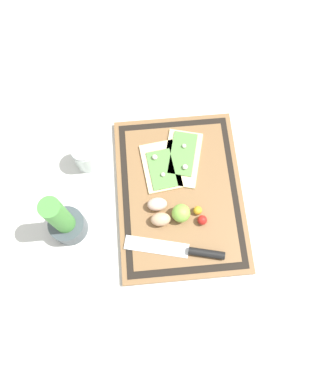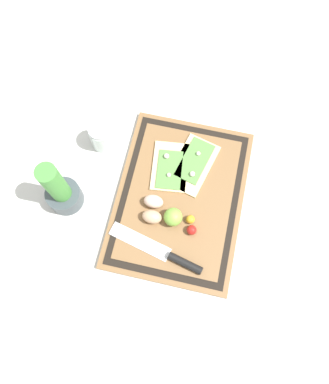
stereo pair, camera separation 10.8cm
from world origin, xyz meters
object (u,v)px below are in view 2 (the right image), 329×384
object	(u,v)px
egg_pink	(154,202)
herb_pot	(61,191)
pizza_slice_far	(170,167)
lime	(173,217)
pizza_slice_near	(193,164)
egg_brown	(152,217)
cherry_tomato_red	(192,230)
cherry_tomato_yellow	(191,219)
sauce_jar	(102,137)
knife	(171,256)

from	to	relation	value
egg_pink	herb_pot	bearing A→B (deg)	98.75
pizza_slice_far	lime	xyz separation A→B (m)	(-0.15, -0.04, 0.02)
egg_pink	pizza_slice_far	bearing A→B (deg)	-9.93
pizza_slice_near	egg_brown	distance (m)	0.21
pizza_slice_near	cherry_tomato_red	xyz separation A→B (m)	(-0.20, -0.04, 0.01)
cherry_tomato_yellow	herb_pot	xyz separation A→B (m)	(-0.01, 0.37, 0.05)
sauce_jar	pizza_slice_near	bearing A→B (deg)	-93.82
pizza_slice_near	lime	xyz separation A→B (m)	(-0.18, 0.02, 0.02)
egg_brown	egg_pink	xyz separation A→B (m)	(0.05, 0.01, 0.00)
pizza_slice_far	sauce_jar	world-z (taller)	sauce_jar
egg_brown	cherry_tomato_yellow	xyz separation A→B (m)	(0.02, -0.11, -0.01)
egg_brown	lime	bearing A→B (deg)	-79.70
knife	sauce_jar	xyz separation A→B (m)	(0.31, 0.28, 0.01)
cherry_tomato_yellow	cherry_tomato_red	bearing A→B (deg)	-162.86
lime	cherry_tomato_red	bearing A→B (deg)	-110.62
pizza_slice_near	pizza_slice_far	world-z (taller)	same
egg_brown	sauce_jar	xyz separation A→B (m)	(0.21, 0.21, 0.00)
cherry_tomato_red	sauce_jar	xyz separation A→B (m)	(0.22, 0.32, 0.01)
pizza_slice_near	cherry_tomato_red	size ratio (longest dim) A/B	7.17
egg_pink	lime	xyz separation A→B (m)	(-0.03, -0.06, 0.01)
pizza_slice_far	sauce_jar	xyz separation A→B (m)	(0.04, 0.22, 0.02)
pizza_slice_near	knife	distance (m)	0.29
lime	cherry_tomato_yellow	bearing A→B (deg)	-80.99
egg_brown	cherry_tomato_yellow	size ratio (longest dim) A/B	2.24
egg_brown	egg_pink	bearing A→B (deg)	7.62
egg_pink	herb_pot	world-z (taller)	herb_pot
cherry_tomato_red	cherry_tomato_yellow	distance (m)	0.03
cherry_tomato_red	herb_pot	bearing A→B (deg)	87.41
knife	egg_brown	size ratio (longest dim) A/B	4.93
egg_pink	herb_pot	distance (m)	0.26
pizza_slice_near	lime	distance (m)	0.18
herb_pot	egg_pink	bearing A→B (deg)	-81.25
pizza_slice_near	cherry_tomato_yellow	xyz separation A→B (m)	(-0.17, -0.03, 0.01)
egg_pink	herb_pot	size ratio (longest dim) A/B	0.25
egg_brown	sauce_jar	world-z (taller)	sauce_jar
knife	egg_brown	xyz separation A→B (m)	(0.10, 0.08, 0.01)
pizza_slice_far	herb_pot	xyz separation A→B (m)	(-0.16, 0.28, 0.05)
egg_pink	cherry_tomato_yellow	bearing A→B (deg)	-103.09
pizza_slice_near	herb_pot	bearing A→B (deg)	118.31
pizza_slice_far	cherry_tomato_yellow	size ratio (longest dim) A/B	6.71
knife	cherry_tomato_red	world-z (taller)	cherry_tomato_red
egg_pink	lime	bearing A→B (deg)	-118.03
egg_pink	cherry_tomato_red	bearing A→B (deg)	-114.61
lime	sauce_jar	world-z (taller)	sauce_jar
egg_pink	lime	world-z (taller)	lime
egg_pink	sauce_jar	bearing A→B (deg)	50.43
pizza_slice_near	egg_brown	xyz separation A→B (m)	(-0.19, 0.08, 0.01)
knife	cherry_tomato_yellow	size ratio (longest dim) A/B	11.03
knife	lime	distance (m)	0.11
egg_brown	pizza_slice_far	bearing A→B (deg)	-5.19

